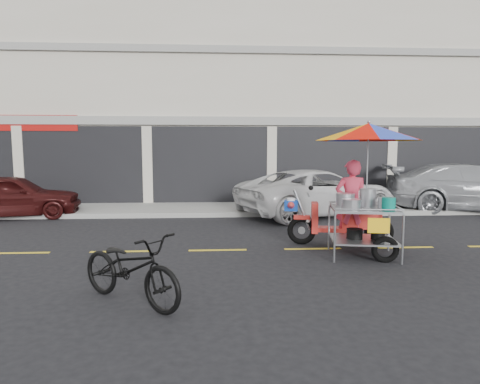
{
  "coord_description": "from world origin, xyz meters",
  "views": [
    {
      "loc": [
        -2.0,
        -8.15,
        2.09
      ],
      "look_at": [
        -1.5,
        0.6,
        1.15
      ],
      "focal_mm": 30.0,
      "sensor_mm": 36.0,
      "label": 1
    }
  ],
  "objects": [
    {
      "name": "maroon_sedan",
      "position": [
        -8.28,
        4.32,
        0.67
      ],
      "size": [
        4.21,
        2.43,
        1.35
      ],
      "primitive_type": "imported",
      "rotation": [
        0.0,
        0.0,
        1.8
      ],
      "color": "#330D0D",
      "rests_on": "ground"
    },
    {
      "name": "sidewalk",
      "position": [
        0.0,
        5.5,
        0.07
      ],
      "size": [
        45.0,
        3.0,
        0.15
      ],
      "primitive_type": "cube",
      "color": "gray",
      "rests_on": "ground"
    },
    {
      "name": "ground",
      "position": [
        0.0,
        0.0,
        0.0
      ],
      "size": [
        90.0,
        90.0,
        0.0
      ],
      "primitive_type": "plane",
      "color": "black"
    },
    {
      "name": "silver_pickup",
      "position": [
        6.51,
        4.7,
        0.8
      ],
      "size": [
        5.89,
        3.41,
        1.61
      ],
      "primitive_type": "imported",
      "rotation": [
        0.0,
        0.0,
        1.35
      ],
      "color": "#AEB0B5",
      "rests_on": "ground"
    },
    {
      "name": "food_vendor_rig",
      "position": [
        0.87,
        -0.27,
        1.66
      ],
      "size": [
        2.63,
        2.42,
        2.65
      ],
      "rotation": [
        0.0,
        0.0,
        -0.17
      ],
      "color": "black",
      "rests_on": "ground"
    },
    {
      "name": "near_bicycle",
      "position": [
        -3.18,
        -2.8,
        0.49
      ],
      "size": [
        1.88,
        1.69,
        0.99
      ],
      "primitive_type": "imported",
      "rotation": [
        0.0,
        0.0,
        0.9
      ],
      "color": "black",
      "rests_on": "ground"
    },
    {
      "name": "white_pickup",
      "position": [
        1.18,
        4.36,
        0.72
      ],
      "size": [
        5.72,
        4.25,
        1.44
      ],
      "primitive_type": "imported",
      "rotation": [
        0.0,
        0.0,
        1.97
      ],
      "color": "silver",
      "rests_on": "ground"
    },
    {
      "name": "shophouse_block",
      "position": [
        2.82,
        10.59,
        4.24
      ],
      "size": [
        36.0,
        8.11,
        10.4
      ],
      "color": "beige",
      "rests_on": "ground"
    },
    {
      "name": "centerline",
      "position": [
        0.0,
        0.0,
        0.0
      ],
      "size": [
        42.0,
        0.1,
        0.01
      ],
      "primitive_type": "cube",
      "color": "gold",
      "rests_on": "ground"
    }
  ]
}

